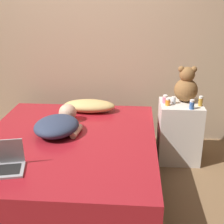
% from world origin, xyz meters
% --- Properties ---
extents(ground_plane, '(12.00, 12.00, 0.00)m').
position_xyz_m(ground_plane, '(0.00, 0.00, 0.00)').
color(ground_plane, brown).
extents(wall_back, '(8.00, 0.06, 2.60)m').
position_xyz_m(wall_back, '(0.00, 1.22, 1.30)').
color(wall_back, tan).
rests_on(wall_back, ground_plane).
extents(bed, '(1.62, 1.87, 0.52)m').
position_xyz_m(bed, '(0.00, 0.00, 0.26)').
color(bed, '#4C331E').
rests_on(bed, ground_plane).
extents(nightstand, '(0.45, 0.42, 0.66)m').
position_xyz_m(nightstand, '(1.09, 0.65, 0.33)').
color(nightstand, silver).
rests_on(nightstand, ground_plane).
extents(pillow, '(0.57, 0.27, 0.13)m').
position_xyz_m(pillow, '(0.09, 0.70, 0.59)').
color(pillow, tan).
rests_on(pillow, bed).
extents(person_lying, '(0.46, 0.67, 0.18)m').
position_xyz_m(person_lying, '(-0.12, 0.15, 0.60)').
color(person_lying, '#2D3851').
rests_on(person_lying, bed).
extents(laptop, '(0.35, 0.28, 0.23)m').
position_xyz_m(laptop, '(-0.37, -0.56, 0.57)').
color(laptop, '#9E9EA3').
rests_on(laptop, bed).
extents(teddy_bear, '(0.25, 0.25, 0.39)m').
position_xyz_m(teddy_bear, '(1.14, 0.73, 0.83)').
color(teddy_bear, brown).
rests_on(teddy_bear, nightstand).
extents(bottle_amber, '(0.04, 0.04, 0.11)m').
position_xyz_m(bottle_amber, '(1.27, 0.58, 0.71)').
color(bottle_amber, gold).
rests_on(bottle_amber, nightstand).
extents(bottle_orange, '(0.05, 0.05, 0.08)m').
position_xyz_m(bottle_orange, '(0.94, 0.57, 0.70)').
color(bottle_orange, orange).
rests_on(bottle_orange, nightstand).
extents(bottle_pink, '(0.05, 0.05, 0.09)m').
position_xyz_m(bottle_pink, '(0.92, 0.65, 0.70)').
color(bottle_pink, pink).
rests_on(bottle_pink, nightstand).
extents(bottle_blue, '(0.05, 0.05, 0.10)m').
position_xyz_m(bottle_blue, '(1.17, 0.48, 0.71)').
color(bottle_blue, '#3866B2').
rests_on(bottle_blue, nightstand).
extents(bottle_clear, '(0.05, 0.05, 0.07)m').
position_xyz_m(bottle_clear, '(1.00, 0.64, 0.70)').
color(bottle_clear, silver).
rests_on(bottle_clear, nightstand).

